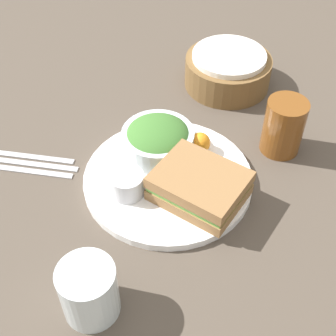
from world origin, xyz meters
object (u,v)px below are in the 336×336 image
Objects in this scene: salad_bowl at (158,139)px; drink_glass at (284,127)px; dressing_cup at (127,184)px; spoon at (32,157)px; bread_basket at (228,70)px; water_glass at (89,291)px; knife at (29,163)px; sandwich at (200,186)px; plate at (168,179)px; fork at (25,170)px.

drink_glass is (0.21, 0.11, 0.01)m from salad_bowl.
dressing_cup is 0.21m from spoon.
bread_basket reaches higher than dressing_cup.
drink_glass reaches higher than water_glass.
knife is 2.06× the size of water_glass.
sandwich is 0.88× the size of knife.
plate reaches higher than spoon.
knife and spoon have the same top height.
plate is 0.24m from drink_glass.
dressing_cup is (-0.05, -0.06, 0.03)m from plate.
plate is 0.26m from knife.
drink_glass is (0.10, 0.19, 0.01)m from sandwich.
water_glass is at bearing -83.34° from salad_bowl.
plate is 5.10× the size of dressing_cup.
fork is (-0.26, -0.40, -0.04)m from bread_basket.
water_glass is (-0.17, -0.43, -0.01)m from drink_glass.
water_glass is (-0.01, -0.59, 0.01)m from bread_basket.
drink_glass is at bearing 68.63° from water_glass.
salad_bowl is at bearing -100.50° from bread_basket.
sandwich is 0.32m from fork.
fork is at bearing 90.00° from spoon.
salad_bowl is 0.27m from bread_basket.
water_glass is at bearing -91.16° from bread_basket.
spoon is at bearing -176.54° from sandwich.
fork is (-0.41, -0.24, -0.05)m from drink_glass.
sandwich reaches higher than spoon.
bread_basket is 1.04× the size of fork.
drink_glass is (0.16, 0.16, 0.05)m from plate.
plate is at bearing 88.83° from water_glass.
spoon is (-0.33, -0.02, -0.04)m from sandwich.
fork is (-0.25, -0.08, -0.00)m from plate.
salad_bowl is 2.27× the size of dressing_cup.
drink_glass is at bearing -167.18° from spoon.
dressing_cup is at bearing 161.56° from spoon.
plate is 0.32m from bread_basket.
fork is 1.11× the size of spoon.
bread_basket is (0.01, 0.32, 0.03)m from plate.
water_glass is at bearing 127.25° from knife.
fork is at bearing -149.85° from drink_glass.
salad_bowl is 0.12m from dressing_cup.
salad_bowl is 0.74× the size of fork.
plate is 0.08m from dressing_cup.
salad_bowl reaches higher than fork.
dressing_cup reaches higher than knife.
spoon is 1.76× the size of water_glass.
spoon is at bearing -154.05° from drink_glass.
knife is (-0.32, -0.04, -0.04)m from sandwich.
salad_bowl is (-0.04, 0.05, 0.03)m from plate.
bread_basket reaches higher than knife.
plate is at bearing -134.89° from drink_glass.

